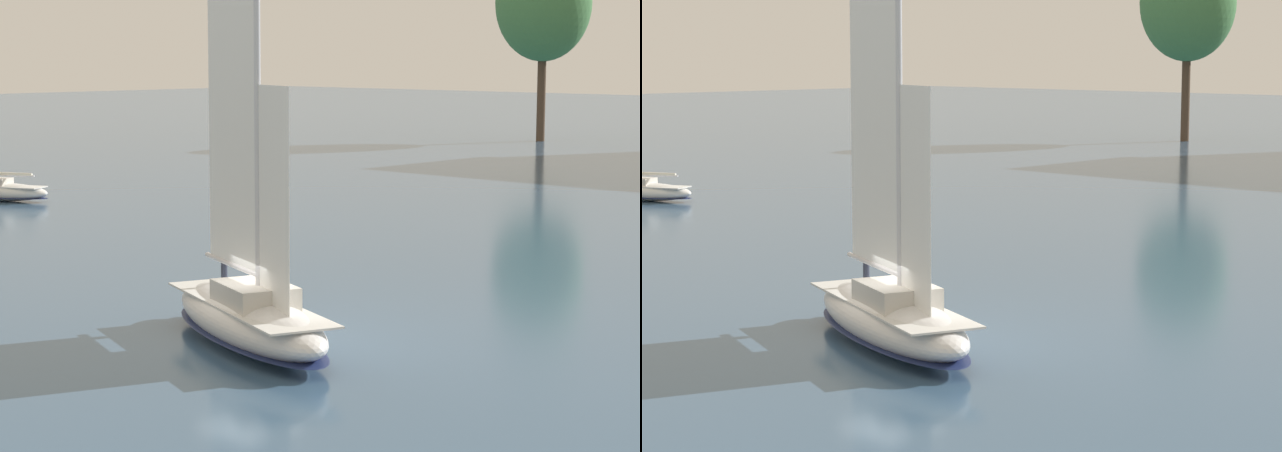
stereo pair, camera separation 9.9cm
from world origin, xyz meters
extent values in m
plane|color=#385675|center=(0.00, 0.00, 0.00)|extent=(400.00, 400.00, 0.00)
cylinder|color=#4C3828|center=(-41.50, 77.32, 5.07)|extent=(0.81, 0.81, 10.13)
ellipsoid|color=#477F47|center=(-41.50, 77.32, 13.20)|extent=(9.12, 9.12, 11.15)
ellipsoid|color=silver|center=(0.00, 0.00, 0.78)|extent=(9.55, 5.68, 1.57)
ellipsoid|color=#19234C|center=(0.00, 0.00, 0.35)|extent=(9.64, 5.74, 0.19)
cube|color=silver|center=(0.00, 0.00, 1.25)|extent=(8.36, 4.90, 0.06)
cube|color=beige|center=(0.43, -0.16, 1.60)|extent=(3.06, 2.61, 0.65)
cylinder|color=silver|center=(0.69, -0.26, 7.04)|extent=(0.18, 0.18, 11.54)
cylinder|color=silver|center=(-1.25, 0.47, 2.20)|extent=(3.94, 1.62, 0.16)
cube|color=white|center=(-1.10, 0.41, 6.93)|extent=(3.58, 1.38, 9.46)
cube|color=white|center=(1.73, -0.66, 4.45)|extent=(1.91, 0.74, 6.35)
cylinder|color=#232838|center=(-2.48, 1.27, 1.70)|extent=(0.26, 0.26, 0.85)
cylinder|color=#262628|center=(-2.48, 1.27, 2.45)|extent=(0.44, 0.44, 0.65)
sphere|color=tan|center=(-2.48, 1.27, 2.90)|extent=(0.24, 0.24, 0.24)
ellipsoid|color=white|center=(-36.66, 14.63, 0.53)|extent=(6.41, 4.16, 1.06)
ellipsoid|color=#19234C|center=(-36.66, 14.63, 0.24)|extent=(6.48, 4.20, 0.13)
cube|color=silver|center=(-36.66, 14.63, 0.85)|extent=(5.62, 3.60, 0.06)
cylinder|color=silver|center=(-35.84, 15.00, 1.51)|extent=(2.61, 1.25, 0.11)
cylinder|color=silver|center=(-35.84, 15.00, 1.58)|extent=(2.38, 1.20, 0.17)
camera|label=1|loc=(26.10, -24.36, 8.51)|focal=70.00mm
camera|label=2|loc=(26.17, -24.29, 8.51)|focal=70.00mm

